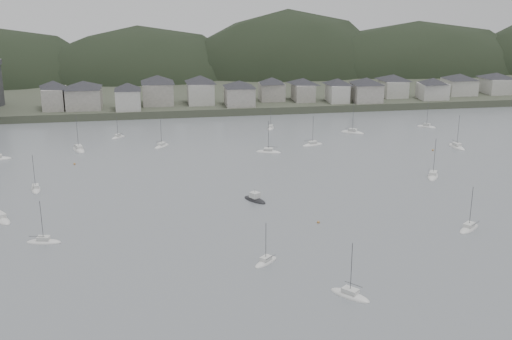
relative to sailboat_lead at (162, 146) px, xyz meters
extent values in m
cube|color=#383D2D|center=(23.59, 169.06, 1.32)|extent=(900.00, 250.00, 3.00)
ellipsoid|color=black|center=(-8.71, 146.93, -10.15)|extent=(132.08, 90.41, 79.74)
ellipsoid|color=black|center=(74.23, 147.00, -12.86)|extent=(133.88, 88.37, 101.41)
ellipsoid|color=black|center=(149.53, 141.97, -10.50)|extent=(165.81, 81.78, 82.55)
cube|color=gray|center=(-41.41, 56.03, 7.11)|extent=(8.34, 12.91, 8.59)
pyramid|color=#25252A|center=(-41.41, 56.03, 12.91)|extent=(15.78, 15.78, 3.01)
cube|color=gray|center=(-29.73, 55.39, 7.00)|extent=(13.68, 13.35, 8.36)
pyramid|color=#25252A|center=(-29.73, 55.39, 12.64)|extent=(20.07, 20.07, 2.93)
cube|color=#B0ADA5|center=(-11.99, 50.08, 6.86)|extent=(9.78, 10.20, 8.08)
pyramid|color=#25252A|center=(-11.99, 50.08, 12.31)|extent=(14.83, 14.83, 2.83)
cube|color=gray|center=(0.07, 59.71, 7.37)|extent=(12.59, 13.33, 9.09)
pyramid|color=#25252A|center=(0.07, 59.71, 13.50)|extent=(19.24, 19.24, 3.18)
cube|color=#B0ADA5|center=(17.84, 58.17, 7.25)|extent=(10.74, 12.17, 8.87)
pyramid|color=#25252A|center=(17.84, 58.17, 13.24)|extent=(17.01, 17.01, 3.10)
cube|color=gray|center=(33.51, 51.60, 6.67)|extent=(11.63, 12.09, 7.69)
pyramid|color=#25252A|center=(33.51, 51.60, 11.86)|extent=(17.61, 17.61, 2.69)
cube|color=gray|center=(48.84, 60.26, 6.54)|extent=(10.37, 9.35, 7.44)
pyramid|color=#25252A|center=(48.84, 60.26, 11.56)|extent=(14.65, 14.65, 2.60)
cube|color=gray|center=(62.21, 57.86, 6.43)|extent=(8.24, 12.20, 7.22)
pyramid|color=#25252A|center=(62.21, 57.86, 11.30)|extent=(15.17, 15.17, 2.53)
cube|color=#B0ADA5|center=(76.08, 52.62, 6.55)|extent=(8.06, 10.91, 7.46)
pyramid|color=#25252A|center=(76.08, 52.62, 11.59)|extent=(14.08, 14.08, 2.61)
cube|color=gray|center=(88.40, 51.13, 6.65)|extent=(11.73, 11.78, 7.66)
pyramid|color=#25252A|center=(88.40, 51.13, 11.82)|extent=(17.46, 17.46, 2.68)
cube|color=#B0ADA5|center=(104.22, 60.97, 6.49)|extent=(10.19, 13.02, 7.33)
pyramid|color=#25252A|center=(104.22, 60.97, 11.44)|extent=(17.23, 17.23, 2.57)
cube|color=#B0ADA5|center=(119.13, 52.13, 6.26)|extent=(11.70, 9.81, 6.88)
pyramid|color=#25252A|center=(119.13, 52.13, 10.90)|extent=(15.97, 15.97, 2.41)
cube|color=#B0ADA5|center=(135.99, 60.97, 6.32)|extent=(12.83, 12.48, 7.00)
pyramid|color=#25252A|center=(135.99, 60.97, 11.04)|extent=(18.79, 18.79, 2.45)
cube|color=#B0ADA5|center=(154.32, 61.49, 6.30)|extent=(11.07, 13.50, 6.97)
pyramid|color=#25252A|center=(154.32, 61.49, 11.01)|extent=(18.25, 18.25, 2.44)
ellipsoid|color=silver|center=(0.00, 0.00, -0.13)|extent=(6.24, 7.19, 1.45)
cube|color=silver|center=(0.00, 0.00, 0.90)|extent=(2.81, 2.99, 0.70)
cylinder|color=#3F3F42|center=(0.00, 0.00, 4.56)|extent=(0.12, 0.12, 9.08)
cylinder|color=#3F3F42|center=(-0.79, 1.04, 1.45)|extent=(2.05, 2.66, 0.10)
ellipsoid|color=silver|center=(-38.76, -61.17, -0.13)|extent=(7.84, 9.61, 1.90)
ellipsoid|color=silver|center=(-26.95, -0.01, -0.13)|extent=(5.96, 9.76, 1.86)
cube|color=silver|center=(-26.95, -0.01, 1.10)|extent=(3.03, 3.76, 0.70)
cylinder|color=#3F3F42|center=(-26.95, -0.01, 5.84)|extent=(0.12, 0.12, 11.63)
cylinder|color=#3F3F42|center=(-27.51, -1.58, 1.65)|extent=(1.51, 3.97, 0.10)
ellipsoid|color=silver|center=(40.90, 20.12, -0.13)|extent=(4.21, 6.64, 1.27)
cube|color=silver|center=(40.90, 20.12, 0.80)|extent=(2.11, 2.57, 0.70)
cylinder|color=#3F3F42|center=(40.90, 20.12, 3.98)|extent=(0.12, 0.12, 7.92)
cylinder|color=#3F3F42|center=(40.48, 21.18, 1.35)|extent=(1.14, 2.69, 0.10)
ellipsoid|color=silver|center=(96.93, -17.06, -0.13)|extent=(3.69, 8.93, 1.74)
cube|color=silver|center=(96.93, -17.06, 1.04)|extent=(2.22, 3.22, 0.70)
cylinder|color=#3F3F42|center=(96.93, -17.06, 5.44)|extent=(0.12, 0.12, 10.85)
cylinder|color=#3F3F42|center=(97.09, -15.51, 1.59)|extent=(0.52, 3.89, 0.10)
ellipsoid|color=silver|center=(30.76, -110.13, -0.13)|extent=(7.18, 7.80, 1.61)
cube|color=silver|center=(30.76, -110.13, 0.97)|extent=(3.17, 3.29, 0.70)
cylinder|color=#3F3F42|center=(30.76, -110.13, 5.05)|extent=(0.12, 0.12, 10.06)
cylinder|color=#3F3F42|center=(31.70, -109.02, 1.52)|extent=(2.42, 2.82, 0.10)
ellipsoid|color=silver|center=(99.48, 12.78, -0.13)|extent=(6.96, 6.11, 1.41)
cube|color=silver|center=(99.48, 12.78, 0.88)|extent=(2.90, 2.74, 0.70)
cylinder|color=#3F3F42|center=(99.48, 12.78, 4.43)|extent=(0.12, 0.12, 8.82)
cylinder|color=#3F3F42|center=(98.48, 12.00, 1.43)|extent=(2.57, 2.03, 0.10)
ellipsoid|color=silver|center=(75.30, -46.25, -0.13)|extent=(6.83, 9.04, 1.76)
cube|color=silver|center=(75.30, -46.25, 1.05)|extent=(3.22, 3.64, 0.70)
cylinder|color=#3F3F42|center=(75.30, -46.25, 5.52)|extent=(0.12, 0.12, 11.01)
cylinder|color=#3F3F42|center=(74.51, -44.88, 1.60)|extent=(2.06, 3.49, 0.10)
ellipsoid|color=silver|center=(18.42, -94.16, -0.13)|extent=(6.26, 6.05, 1.32)
cube|color=silver|center=(18.42, -94.16, 0.83)|extent=(2.68, 2.64, 0.70)
cylinder|color=#3F3F42|center=(18.42, -94.16, 4.14)|extent=(0.12, 0.12, 8.25)
cylinder|color=#3F3F42|center=(19.28, -94.98, 1.38)|extent=(2.24, 2.10, 0.10)
ellipsoid|color=silver|center=(69.00, 8.42, -0.13)|extent=(8.66, 7.14, 1.72)
cube|color=silver|center=(69.00, 8.42, 1.03)|extent=(3.56, 3.27, 0.70)
cylinder|color=#3F3F42|center=(69.00, 8.42, 5.40)|extent=(0.12, 0.12, 10.76)
cylinder|color=#3F3F42|center=(67.72, 7.54, 1.58)|extent=(3.25, 2.27, 0.10)
ellipsoid|color=silver|center=(-26.59, -76.63, -0.13)|extent=(7.74, 3.68, 1.49)
cube|color=silver|center=(-26.59, -76.63, 0.91)|extent=(2.85, 2.08, 0.70)
cylinder|color=#3F3F42|center=(-26.59, -76.63, 4.66)|extent=(0.12, 0.12, 9.29)
cylinder|color=#3F3F42|center=(-27.90, -76.87, 1.46)|extent=(3.31, 0.70, 0.10)
ellipsoid|color=silver|center=(33.91, -13.05, -0.13)|extent=(8.62, 5.43, 1.65)
cube|color=silver|center=(33.91, -13.05, 0.99)|extent=(3.34, 2.73, 0.70)
cylinder|color=#3F3F42|center=(33.91, -13.05, 5.16)|extent=(0.12, 0.12, 10.28)
cylinder|color=#3F3F42|center=(35.29, -12.52, 1.54)|extent=(3.49, 1.43, 0.10)
ellipsoid|color=silver|center=(-34.11, -39.88, -0.13)|extent=(3.77, 7.82, 1.50)
cube|color=silver|center=(-34.11, -39.88, 0.92)|extent=(2.12, 2.89, 0.70)
cylinder|color=#3F3F42|center=(-34.11, -39.88, 4.71)|extent=(0.12, 0.12, 9.38)
cylinder|color=#3F3F42|center=(-34.37, -41.21, 1.47)|extent=(0.73, 3.33, 0.10)
ellipsoid|color=silver|center=(-14.97, 15.03, -0.13)|extent=(5.46, 5.52, 1.18)
cube|color=silver|center=(-14.97, 15.03, 0.76)|extent=(2.37, 2.38, 0.70)
cylinder|color=#3F3F42|center=(-14.97, 15.03, 3.70)|extent=(0.12, 0.12, 7.36)
cylinder|color=#3F3F42|center=(-14.23, 14.27, 1.31)|extent=(1.92, 1.96, 0.10)
ellipsoid|color=silver|center=(50.26, -6.47, -0.13)|extent=(8.24, 4.84, 1.57)
cube|color=silver|center=(50.26, -6.47, 0.95)|extent=(3.15, 2.50, 0.70)
cylinder|color=#3F3F42|center=(50.26, -6.47, 4.93)|extent=(0.12, 0.12, 9.81)
cylinder|color=#3F3F42|center=(48.92, -6.03, 1.50)|extent=(3.39, 1.20, 0.10)
ellipsoid|color=silver|center=(66.61, -84.39, -0.13)|extent=(7.77, 6.91, 1.58)
cube|color=silver|center=(66.61, -84.39, 0.96)|extent=(3.25, 3.09, 0.70)
cylinder|color=#3F3F42|center=(66.61, -84.39, 4.97)|extent=(0.12, 0.12, 9.89)
cylinder|color=#3F3F42|center=(67.72, -85.28, 1.51)|extent=(2.85, 2.30, 0.10)
ellipsoid|color=black|center=(22.18, -57.72, -0.13)|extent=(6.29, 7.72, 1.64)
cube|color=silver|center=(22.18, -57.72, 1.34)|extent=(2.97, 3.01, 1.40)
cylinder|color=#3F3F42|center=(22.18, -57.72, 2.24)|extent=(0.10, 0.10, 1.20)
sphere|color=#AE773A|center=(87.42, -19.43, -0.03)|extent=(0.70, 0.70, 0.70)
sphere|color=#AE773A|center=(34.17, -75.17, -0.03)|extent=(0.70, 0.70, 0.70)
sphere|color=#AE773A|center=(-26.51, -16.92, -0.03)|extent=(0.70, 0.70, 0.70)
camera|label=1|loc=(-2.16, -206.93, 54.04)|focal=44.41mm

